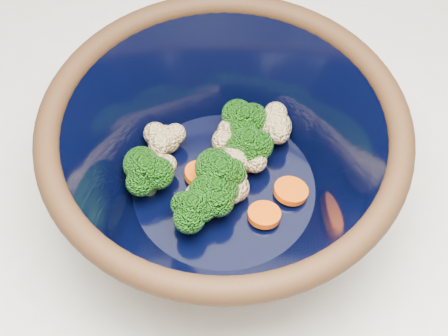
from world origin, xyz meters
TOP-DOWN VIEW (x-y plane):
  - counter at (0.00, 0.00)m, footprint 1.20×1.20m
  - mixing_bowl at (-0.06, -0.09)m, footprint 0.31×0.31m
  - vegetable_pile at (-0.07, -0.08)m, footprint 0.17×0.13m

SIDE VIEW (x-z plane):
  - counter at x=0.00m, z-range 0.00..0.90m
  - vegetable_pile at x=-0.07m, z-range 0.93..0.98m
  - mixing_bowl at x=-0.06m, z-range 0.91..1.04m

